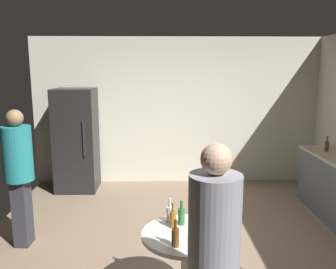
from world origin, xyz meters
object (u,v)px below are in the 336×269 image
object	(u,v)px
foreground_table	(187,244)
beer_bottle_amber	(173,218)
refrigerator	(76,140)
beer_bottle_on_counter	(327,146)
beer_bottle_brown	(175,237)
beer_bottle_green	(181,216)
person_in_gray_shirt	(214,250)
plastic_cup_white	(205,229)
person_in_teal_shirt	(19,168)
beer_bottle_clear	(170,214)

from	to	relation	value
foreground_table	beer_bottle_amber	world-z (taller)	beer_bottle_amber
refrigerator	beer_bottle_on_counter	distance (m)	4.11
beer_bottle_on_counter	refrigerator	bearing A→B (deg)	166.61
beer_bottle_brown	beer_bottle_green	distance (m)	0.41
refrigerator	person_in_gray_shirt	distance (m)	4.40
plastic_cup_white	person_in_teal_shirt	xyz separation A→B (m)	(-2.07, 1.26, 0.19)
beer_bottle_brown	refrigerator	bearing A→B (deg)	114.57
refrigerator	beer_bottle_amber	bearing A→B (deg)	-63.16
beer_bottle_green	person_in_gray_shirt	bearing A→B (deg)	-80.76
beer_bottle_green	person_in_teal_shirt	xyz separation A→B (m)	(-1.87, 1.05, 0.16)
beer_bottle_on_counter	beer_bottle_green	xyz separation A→B (m)	(-2.34, -2.12, -0.17)
beer_bottle_amber	person_in_gray_shirt	xyz separation A→B (m)	(0.23, -0.88, 0.18)
person_in_gray_shirt	refrigerator	bearing A→B (deg)	31.02
refrigerator	person_in_teal_shirt	xyz separation A→B (m)	(-0.21, -2.02, 0.08)
beer_bottle_clear	person_in_teal_shirt	world-z (taller)	person_in_teal_shirt
refrigerator	beer_bottle_amber	distance (m)	3.51
person_in_teal_shirt	person_in_gray_shirt	size ratio (longest dim) A/B	0.99
foreground_table	plastic_cup_white	distance (m)	0.22
plastic_cup_white	beer_bottle_brown	bearing A→B (deg)	-143.89
beer_bottle_brown	plastic_cup_white	bearing A→B (deg)	36.11
beer_bottle_brown	person_in_gray_shirt	world-z (taller)	person_in_gray_shirt
beer_bottle_on_counter	beer_bottle_brown	size ratio (longest dim) A/B	1.00
beer_bottle_brown	beer_bottle_clear	xyz separation A→B (m)	(-0.03, 0.46, 0.00)
beer_bottle_on_counter	beer_bottle_clear	distance (m)	3.21
plastic_cup_white	person_in_gray_shirt	distance (m)	0.75
refrigerator	beer_bottle_brown	xyz separation A→B (m)	(1.59, -3.48, -0.08)
beer_bottle_green	person_in_gray_shirt	xyz separation A→B (m)	(0.15, -0.93, 0.18)
beer_bottle_amber	person_in_teal_shirt	bearing A→B (deg)	148.34
person_in_gray_shirt	beer_bottle_green	bearing A→B (deg)	15.90
foreground_table	beer_bottle_clear	xyz separation A→B (m)	(-0.14, 0.22, 0.19)
foreground_table	beer_bottle_green	xyz separation A→B (m)	(-0.04, 0.17, 0.19)
beer_bottle_clear	person_in_gray_shirt	bearing A→B (deg)	-75.35
beer_bottle_brown	person_in_teal_shirt	xyz separation A→B (m)	(-1.80, 1.46, 0.16)
beer_bottle_green	plastic_cup_white	distance (m)	0.29
beer_bottle_on_counter	person_in_gray_shirt	size ratio (longest dim) A/B	0.14
beer_bottle_green	refrigerator	bearing A→B (deg)	118.42
beer_bottle_clear	beer_bottle_brown	bearing A→B (deg)	-85.95
beer_bottle_amber	beer_bottle_green	xyz separation A→B (m)	(0.08, 0.06, 0.00)
refrigerator	beer_bottle_brown	distance (m)	3.83
beer_bottle_brown	beer_bottle_clear	bearing A→B (deg)	94.05
beer_bottle_brown	person_in_gray_shirt	distance (m)	0.60
beer_bottle_amber	person_in_gray_shirt	distance (m)	0.93
beer_bottle_brown	person_in_gray_shirt	xyz separation A→B (m)	(0.23, -0.53, 0.18)
refrigerator	beer_bottle_clear	size ratio (longest dim) A/B	7.83
person_in_teal_shirt	beer_bottle_brown	bearing A→B (deg)	-35.32
refrigerator	beer_bottle_amber	world-z (taller)	refrigerator
beer_bottle_on_counter	person_in_teal_shirt	world-z (taller)	person_in_teal_shirt
foreground_table	person_in_teal_shirt	world-z (taller)	person_in_teal_shirt
beer_bottle_on_counter	person_in_teal_shirt	distance (m)	4.34
beer_bottle_clear	person_in_gray_shirt	world-z (taller)	person_in_gray_shirt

